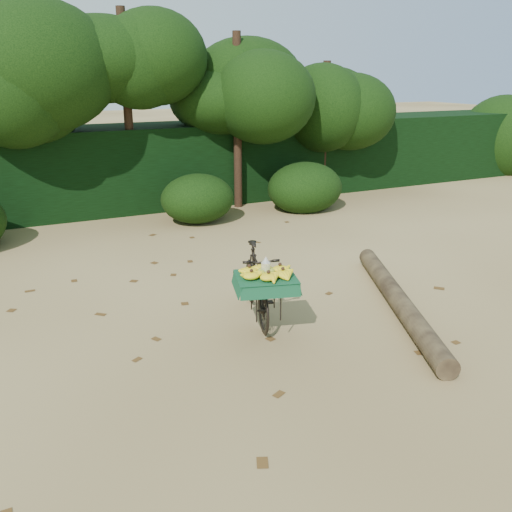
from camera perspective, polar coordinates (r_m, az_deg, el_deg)
name	(u,v)px	position (r m, az deg, el deg)	size (l,w,h in m)	color
ground	(200,317)	(6.88, -5.88, -6.43)	(80.00, 80.00, 0.00)	tan
vendor_bicycle	(257,282)	(6.65, 0.09, -2.80)	(0.96, 1.73, 0.93)	black
fallen_log	(398,300)	(7.27, 14.74, -4.49)	(0.25, 0.25, 3.49)	brown
hedge_backdrop	(102,169)	(12.53, -15.90, 8.79)	(26.00, 1.80, 1.80)	black
tree_row	(71,122)	(11.52, -18.93, 13.22)	(14.50, 2.00, 4.00)	black
bush_clumps	(149,206)	(10.79, -11.19, 5.18)	(8.80, 1.70, 0.90)	black
leaf_litter	(184,298)	(7.45, -7.57, -4.44)	(7.00, 7.30, 0.01)	#523515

